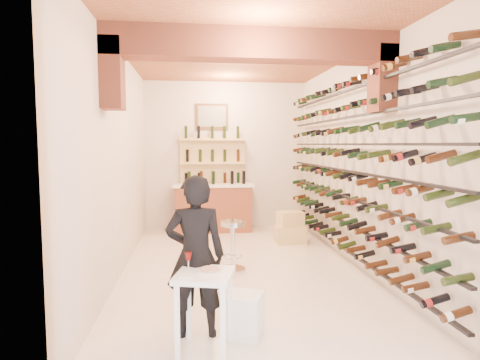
% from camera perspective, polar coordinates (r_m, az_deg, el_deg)
% --- Properties ---
extents(ground, '(6.00, 6.00, 0.00)m').
position_cam_1_polar(ground, '(6.17, 0.33, -12.36)').
color(ground, white).
rests_on(ground, ground).
extents(room_shell, '(3.52, 6.02, 3.21)m').
position_cam_1_polar(room_shell, '(5.65, 0.67, 9.15)').
color(room_shell, beige).
rests_on(room_shell, ground).
extents(wine_rack, '(0.32, 5.70, 2.56)m').
position_cam_1_polar(wine_rack, '(6.27, 14.37, 2.16)').
color(wine_rack, black).
rests_on(wine_rack, ground).
extents(back_counter, '(1.70, 0.62, 1.29)m').
position_cam_1_polar(back_counter, '(8.61, -3.81, -3.74)').
color(back_counter, brown).
rests_on(back_counter, ground).
extents(back_shelving, '(1.40, 0.31, 2.73)m').
position_cam_1_polar(back_shelving, '(8.77, -3.91, 0.61)').
color(back_shelving, '#DFBF7D').
rests_on(back_shelving, ground).
extents(tasting_table, '(0.59, 0.59, 0.86)m').
position_cam_1_polar(tasting_table, '(3.73, -5.08, -14.78)').
color(tasting_table, white).
rests_on(tasting_table, ground).
extents(white_stool, '(0.43, 0.43, 0.41)m').
position_cam_1_polar(white_stool, '(4.12, 0.67, -18.46)').
color(white_stool, white).
rests_on(white_stool, ground).
extents(person, '(0.58, 0.39, 1.57)m').
position_cam_1_polar(person, '(3.95, -6.33, -10.65)').
color(person, black).
rests_on(person, ground).
extents(chrome_barstool, '(0.38, 0.38, 0.73)m').
position_cam_1_polar(chrome_barstool, '(5.98, -1.03, -8.75)').
color(chrome_barstool, silver).
rests_on(chrome_barstool, ground).
extents(crate_lower, '(0.55, 0.39, 0.33)m').
position_cam_1_polar(crate_lower, '(7.70, 7.10, -7.62)').
color(crate_lower, '#DFC07A').
rests_on(crate_lower, ground).
extents(crate_upper, '(0.51, 0.41, 0.26)m').
position_cam_1_polar(crate_upper, '(7.64, 7.13, -5.45)').
color(crate_upper, '#DFC07A').
rests_on(crate_upper, crate_lower).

